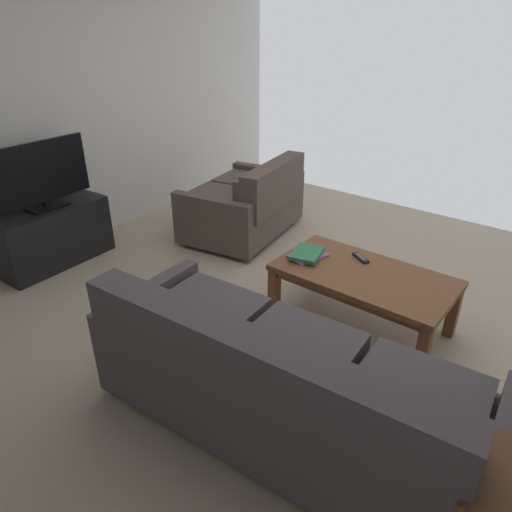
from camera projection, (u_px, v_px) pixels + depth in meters
ground_plane at (310, 323)px, 3.38m from camera, size 5.29×5.34×0.01m
wall_right at (73, 93)px, 4.21m from camera, size 0.12×5.34×2.75m
sofa_main at (280, 385)px, 2.30m from camera, size 2.10×0.98×0.82m
loveseat_near at (247, 203)px, 4.60m from camera, size 1.03×1.33×0.78m
coffee_table at (363, 281)px, 3.19m from camera, size 1.19×0.65×0.43m
tv_stand at (54, 236)px, 4.08m from camera, size 0.42×1.00×0.53m
flat_tv at (40, 175)px, 3.83m from camera, size 0.22×0.87×0.56m
book_stack at (307, 254)px, 3.36m from camera, size 0.26×0.32×0.05m
tv_remote at (361, 258)px, 3.33m from camera, size 0.16×0.12×0.02m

